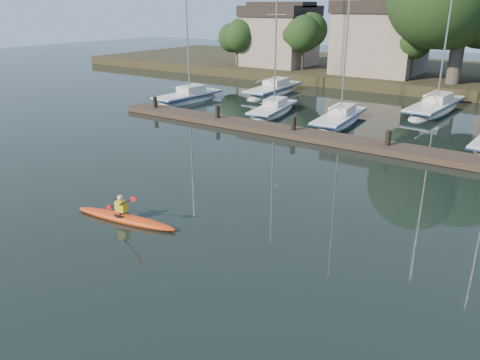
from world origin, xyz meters
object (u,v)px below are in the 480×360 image
Objects in this scene: sailboat_1 at (273,115)px; kayak at (125,217)px; sailboat_5 at (273,95)px; sailboat_2 at (339,125)px; sailboat_0 at (188,103)px; dock at (337,140)px; sailboat_6 at (434,113)px.

kayak is at bearing -84.33° from sailboat_1.
sailboat_2 is at bearing -40.07° from sailboat_5.
sailboat_0 reaches higher than kayak.
sailboat_2 is at bearing -8.07° from sailboat_1.
sailboat_2 reaches higher than sailboat_1.
sailboat_2 is (13.93, 0.06, 0.03)m from sailboat_0.
sailboat_5 is at bearing 138.48° from sailboat_2.
sailboat_5 reaches higher than kayak.
kayak is 23.91m from sailboat_0.
sailboat_1 reaches higher than dock.
sailboat_1 is 5.39m from sailboat_2.
dock is 2.13× the size of sailboat_5.
kayak is 27.98m from sailboat_6.
sailboat_0 is 20.12m from sailboat_6.
sailboat_5 reaches higher than sailboat_1.
sailboat_5 is at bearing 100.23° from kayak.
sailboat_6 is (14.36, 0.51, 0.00)m from sailboat_5.
sailboat_5 is at bearing 64.59° from sailboat_0.
dock is at bearing -13.50° from sailboat_0.
sailboat_5 reaches higher than dock.
sailboat_6 reaches higher than sailboat_2.
sailboat_6 reaches higher than sailboat_5.
sailboat_0 is at bearing 170.86° from sailboat_1.
sailboat_1 is (-5.12, 19.60, -0.35)m from kayak.
sailboat_6 is at bearing 29.71° from sailboat_1.
sailboat_1 reaches higher than kayak.
sailboat_1 is at bearing 146.58° from dock.
sailboat_2 is 12.27m from sailboat_5.
sailboat_1 is 8.66m from sailboat_5.
kayak is at bearing -98.83° from dock.
sailboat_6 reaches higher than sailboat_0.
sailboat_6 is (18.48, 7.94, 0.01)m from sailboat_0.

